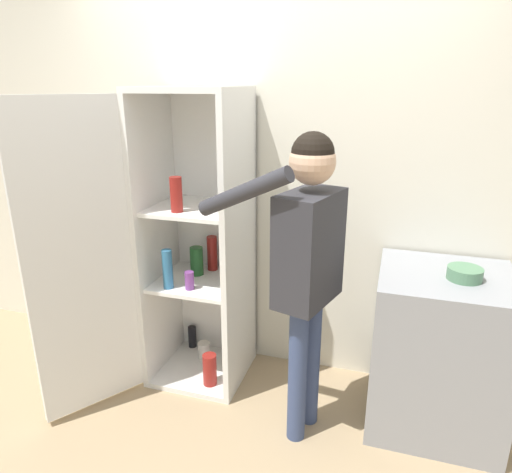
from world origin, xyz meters
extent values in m
plane|color=tan|center=(0.00, 0.00, 0.00)|extent=(12.00, 12.00, 0.00)
cube|color=silver|center=(0.00, 0.98, 1.27)|extent=(7.00, 0.06, 2.55)
cube|color=white|center=(-0.35, 0.65, 0.02)|extent=(0.59, 0.56, 0.04)
cube|color=white|center=(-0.35, 0.65, 1.83)|extent=(0.59, 0.56, 0.04)
cube|color=white|center=(-0.35, 0.91, 0.92)|extent=(0.59, 0.03, 1.77)
cube|color=white|center=(-0.63, 0.65, 0.92)|extent=(0.03, 0.56, 1.77)
cube|color=white|center=(-0.08, 0.65, 0.92)|extent=(0.04, 0.56, 1.77)
cube|color=white|center=(-0.35, 0.65, 0.66)|extent=(0.52, 0.49, 0.02)
cube|color=white|center=(-0.35, 0.65, 1.14)|extent=(0.52, 0.49, 0.02)
cube|color=white|center=(-0.82, 0.14, 0.92)|extent=(0.36, 0.51, 1.77)
cylinder|color=beige|center=(-0.38, 0.75, 0.09)|extent=(0.08, 0.08, 0.12)
cylinder|color=black|center=(-0.52, 0.85, 0.11)|extent=(0.06, 0.06, 0.16)
cylinder|color=teal|center=(-0.48, 0.48, 0.80)|extent=(0.06, 0.06, 0.24)
cylinder|color=maroon|center=(-0.40, 0.50, 1.26)|extent=(0.07, 0.07, 0.20)
cylinder|color=beige|center=(-0.14, 0.65, 0.10)|extent=(0.07, 0.07, 0.14)
cylinder|color=maroon|center=(-0.33, 0.83, 0.79)|extent=(0.07, 0.07, 0.23)
cylinder|color=#723884|center=(-0.35, 0.50, 0.73)|extent=(0.06, 0.06, 0.11)
cylinder|color=maroon|center=(-0.23, 0.49, 0.14)|extent=(0.09, 0.09, 0.21)
cylinder|color=#1E5123|center=(-0.40, 0.72, 0.77)|extent=(0.08, 0.08, 0.19)
cylinder|color=#384770|center=(0.38, 0.24, 0.40)|extent=(0.10, 0.10, 0.80)
cylinder|color=#384770|center=(0.43, 0.39, 0.40)|extent=(0.10, 0.10, 0.80)
cube|color=#2D2D33|center=(0.41, 0.32, 1.08)|extent=(0.32, 0.43, 0.57)
sphere|color=#DBAD89|center=(0.41, 0.32, 1.51)|extent=(0.22, 0.22, 0.22)
sphere|color=black|center=(0.41, 0.32, 1.55)|extent=(0.20, 0.20, 0.20)
cylinder|color=#2D2D33|center=(0.11, 0.18, 1.38)|extent=(0.52, 0.22, 0.30)
cylinder|color=#2D2D33|center=(0.47, 0.52, 1.06)|extent=(0.08, 0.08, 0.53)
cube|color=gray|center=(1.09, 0.61, 0.46)|extent=(0.69, 0.65, 0.91)
cylinder|color=#517F5B|center=(1.16, 0.57, 0.94)|extent=(0.17, 0.17, 0.06)
camera|label=1|loc=(0.79, -1.78, 1.85)|focal=32.00mm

